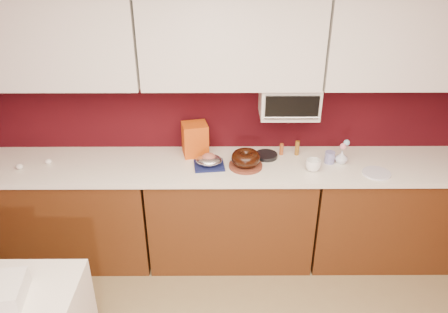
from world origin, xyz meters
name	(u,v)px	position (x,y,z in m)	size (l,w,h in m)	color
wall_back	(231,108)	(0.00, 2.25, 1.25)	(4.00, 0.02, 2.50)	#39070D
base_cabinet_left	(72,213)	(-1.33, 1.94, 0.43)	(1.31, 0.58, 0.86)	#532A10
base_cabinet_center	(231,213)	(0.00, 1.94, 0.43)	(1.31, 0.58, 0.86)	#532A10
base_cabinet_right	(388,212)	(1.33, 1.94, 0.43)	(1.31, 0.58, 0.86)	#532A10
countertop	(231,166)	(0.00, 1.94, 0.88)	(4.00, 0.62, 0.04)	white
upper_cabinet_left	(46,39)	(-1.33, 2.08, 1.85)	(1.31, 0.33, 0.70)	white
upper_cabinet_center	(232,39)	(0.00, 2.08, 1.85)	(1.31, 0.33, 0.70)	white
upper_cabinet_right	(416,39)	(1.33, 2.08, 1.85)	(1.31, 0.33, 0.70)	white
toaster_oven	(289,100)	(0.45, 2.10, 1.38)	(0.45, 0.30, 0.25)	white
toaster_oven_door	(292,108)	(0.45, 1.94, 1.38)	(0.40, 0.02, 0.18)	black
toaster_oven_handle	(291,118)	(0.45, 1.93, 1.30)	(0.02, 0.02, 0.42)	silver
cake_base	(246,166)	(0.11, 1.89, 0.91)	(0.26, 0.26, 0.02)	brown
bundt_cake	(246,158)	(0.11, 1.89, 0.98)	(0.23, 0.23, 0.09)	black
navy_towel	(209,165)	(-0.17, 1.90, 0.91)	(0.23, 0.20, 0.02)	#131A4A
foil_ham_nest	(209,160)	(-0.17, 1.90, 0.96)	(0.20, 0.17, 0.07)	silver
roasted_ham	(209,157)	(-0.17, 1.90, 0.98)	(0.11, 0.09, 0.07)	#AB5F4E
pandoro_box	(195,139)	(-0.29, 2.12, 1.03)	(0.20, 0.18, 0.27)	#B0290B
dark_pan	(266,156)	(0.29, 2.05, 0.92)	(0.18, 0.18, 0.03)	black
coffee_mug	(313,164)	(0.63, 1.83, 0.96)	(0.10, 0.10, 0.11)	white
blue_jar	(330,157)	(0.78, 1.96, 0.95)	(0.08, 0.08, 0.09)	navy
flower_vase	(342,156)	(0.87, 1.95, 0.96)	(0.08, 0.08, 0.12)	silver
flower_pink	(343,146)	(0.87, 1.95, 1.05)	(0.05, 0.05, 0.05)	pink
flower_blue	(347,143)	(0.90, 1.97, 1.07)	(0.05, 0.05, 0.05)	#93CBEC
china_plate	(377,173)	(1.10, 1.78, 0.91)	(0.21, 0.21, 0.01)	white
amber_bottle	(281,149)	(0.42, 2.10, 0.95)	(0.03, 0.03, 0.10)	#99461B
egg_left	(20,167)	(-1.64, 1.87, 0.92)	(0.06, 0.05, 0.05)	silver
egg_right	(48,162)	(-1.44, 1.95, 0.92)	(0.05, 0.04, 0.04)	white
amber_bottle_tall	(297,148)	(0.54, 2.10, 0.96)	(0.04, 0.04, 0.12)	brown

